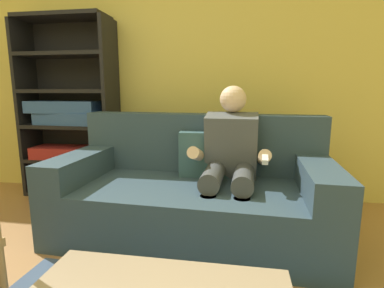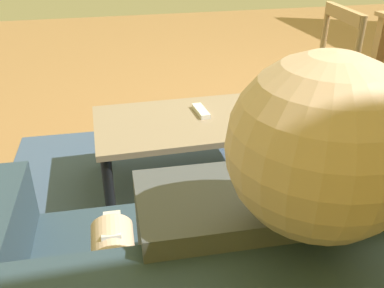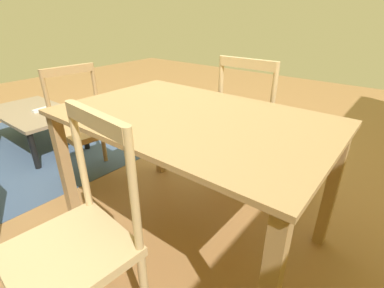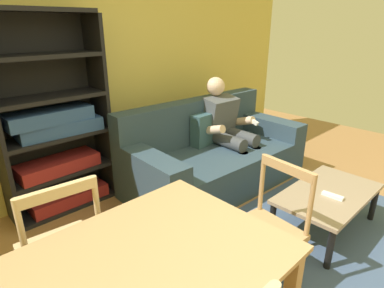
# 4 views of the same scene
# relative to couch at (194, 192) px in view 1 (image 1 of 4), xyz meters

# --- Properties ---
(wall_back) EXTENTS (6.57, 0.12, 2.71)m
(wall_back) POSITION_rel_couch_xyz_m (-1.01, 0.92, 1.04)
(wall_back) COLOR #DBC660
(wall_back) RESTS_ON ground_plane
(couch) EXTENTS (2.05, 1.05, 0.90)m
(couch) POSITION_rel_couch_xyz_m (0.00, 0.00, 0.00)
(couch) COLOR #2D4251
(couch) RESTS_ON ground_plane
(person_lounging) EXTENTS (0.61, 0.86, 1.13)m
(person_lounging) POSITION_rel_couch_xyz_m (0.27, 0.03, 0.26)
(person_lounging) COLOR #4C5156
(person_lounging) RESTS_ON ground_plane
(bookshelf) EXTENTS (0.97, 0.36, 1.82)m
(bookshelf) POSITION_rel_couch_xyz_m (-1.41, 0.68, 0.45)
(bookshelf) COLOR black
(bookshelf) RESTS_ON ground_plane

